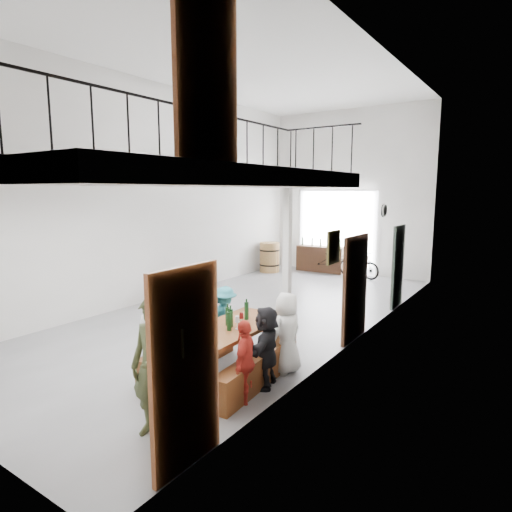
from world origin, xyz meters
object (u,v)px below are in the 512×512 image
Objects in this scene: bicycle_near at (336,260)px; host_standing at (154,368)px; tasting_table at (228,333)px; oak_barrel at (270,257)px; bench_inner at (189,355)px; side_bench at (181,287)px; serving_counter at (321,259)px.

host_standing is at bearing -168.68° from bicycle_near.
oak_barrel is (-4.06, 7.61, -0.19)m from tasting_table.
bench_inner is 1.23× the size of side_bench.
oak_barrel reaches higher than side_bench.
host_standing is 0.91× the size of bicycle_near.
serving_counter reaches higher than bench_inner.
host_standing is (4.32, -9.31, 0.31)m from oak_barrel.
bench_inner is 8.39m from oak_barrel.
tasting_table reaches higher than bench_inner.
bicycle_near is at bearing 95.86° from bench_inner.
bench_inner is 4.99m from side_bench.
host_standing is at bearing -61.11° from bench_inner.
tasting_table is at bearing -75.67° from serving_counter.
side_bench is (-3.54, 3.51, -0.00)m from bench_inner.
bicycle_near is (-1.23, 8.58, 0.25)m from bench_inner.
side_bench is 6.86m from host_standing.
tasting_table is 2.12× the size of oak_barrel.
oak_barrel is at bearing 103.38° from host_standing.
host_standing is (0.27, -1.70, 0.12)m from tasting_table.
oak_barrel reaches higher than serving_counter.
tasting_table is at bearing -61.93° from oak_barrel.
bench_inner is at bearing -66.50° from oak_barrel.
bench_inner is at bearing 109.65° from host_standing.
serving_counter is (-2.60, 8.66, -0.26)m from tasting_table.
host_standing is at bearing -82.16° from tasting_table.
tasting_table is 1.29× the size of serving_counter.
bench_inner is at bearing -172.74° from bicycle_near.
bicycle_near is at bearing 22.87° from oak_barrel.
tasting_table is 1.33× the size of host_standing.
oak_barrel is 10.27m from host_standing.
oak_barrel is 0.62× the size of host_standing.
tasting_table is 9.04m from serving_counter.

